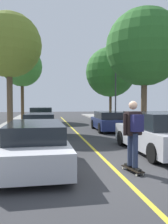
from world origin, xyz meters
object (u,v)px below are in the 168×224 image
at_px(parked_car_left_near, 40,125).
at_px(parked_car_right_nearest, 156,133).
at_px(parked_car_right_near, 109,121).
at_px(streetlamp, 116,84).
at_px(street_tree_right_nearest, 144,47).
at_px(parked_car_left_nearest, 35,144).
at_px(street_tree_left_nearest, 9,45).
at_px(street_tree_left_near, 22,67).
at_px(skateboarder, 134,130).
at_px(parked_car_left_far, 42,117).
at_px(street_tree_right_near, 111,72).
at_px(skateboard, 133,169).

height_order(parked_car_left_near, parked_car_right_nearest, parked_car_right_nearest).
height_order(parked_car_left_near, parked_car_right_near, parked_car_left_near).
bearing_deg(parked_car_right_near, parked_car_left_near, -156.86).
xyz_separation_m(parked_car_left_near, streetlamp, (6.15, 6.14, 2.80)).
bearing_deg(street_tree_right_nearest, streetlamp, 92.73).
distance_m(parked_car_left_nearest, parked_car_right_near, 9.10).
bearing_deg(parked_car_right_near, streetlamp, 67.66).
bearing_deg(street_tree_right_nearest, street_tree_left_nearest, 166.04).
bearing_deg(parked_car_right_near, street_tree_left_near, 123.05).
bearing_deg(parked_car_right_nearest, skateboarder, -127.50).
height_order(parked_car_left_far, streetlamp, streetlamp).
bearing_deg(street_tree_right_near, skateboarder, -103.40).
distance_m(street_tree_left_near, street_tree_right_nearest, 13.74).
bearing_deg(parked_car_right_near, parked_car_left_far, 135.45).
relative_size(street_tree_left_near, skateboard, 8.49).
relative_size(parked_car_left_near, skateboarder, 2.43).
bearing_deg(skateboard, street_tree_left_near, 103.66).
bearing_deg(parked_car_left_near, skateboarder, -70.24).
height_order(parked_car_left_nearest, street_tree_right_near, street_tree_right_near).
relative_size(parked_car_right_near, street_tree_right_nearest, 0.54).
xyz_separation_m(parked_car_left_near, skateboarder, (2.61, -7.27, 0.51)).
xyz_separation_m(parked_car_left_nearest, skateboard, (2.61, -1.16, -0.55)).
distance_m(parked_car_left_far, street_tree_left_nearest, 6.20).
distance_m(parked_car_left_nearest, skateboard, 2.91).
bearing_deg(street_tree_right_near, street_tree_left_near, 159.85).
height_order(parked_car_left_nearest, parked_car_left_far, parked_car_left_far).
xyz_separation_m(street_tree_right_nearest, skateboard, (-3.80, -8.10, -5.19)).
bearing_deg(street_tree_left_nearest, parked_car_left_nearest, -77.51).
relative_size(parked_car_left_far, skateboarder, 2.60).
height_order(parked_car_left_near, street_tree_right_near, street_tree_right_near).
distance_m(street_tree_right_near, skateboarder, 16.75).
height_order(parked_car_right_near, street_tree_right_near, street_tree_right_near).
relative_size(parked_car_left_far, street_tree_left_nearest, 0.62).
xyz_separation_m(parked_car_right_near, skateboarder, (-1.79, -9.16, 0.51)).
height_order(parked_car_right_nearest, streetlamp, streetlamp).
relative_size(street_tree_left_near, streetlamp, 1.28).
height_order(parked_car_left_far, skateboard, parked_car_left_far).
bearing_deg(parked_car_left_nearest, parked_car_left_near, 89.98).
bearing_deg(street_tree_left_nearest, street_tree_left_near, 90.00).
xyz_separation_m(street_tree_right_nearest, skateboarder, (-3.79, -8.13, -4.14)).
relative_size(parked_car_left_near, street_tree_right_nearest, 0.58).
distance_m(parked_car_right_near, street_tree_right_near, 8.15).
bearing_deg(parked_car_left_near, parked_car_right_near, 23.14).
bearing_deg(street_tree_left_near, parked_car_left_near, -80.31).
xyz_separation_m(parked_car_left_nearest, street_tree_right_nearest, (6.41, 6.95, 4.64)).
bearing_deg(street_tree_left_nearest, skateboard, -65.66).
xyz_separation_m(parked_car_left_nearest, skateboarder, (2.62, -1.19, 0.50)).
bearing_deg(streetlamp, skateboard, -104.85).
bearing_deg(parked_car_left_nearest, street_tree_right_near, 66.49).
bearing_deg(street_tree_right_nearest, parked_car_right_near, 152.98).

